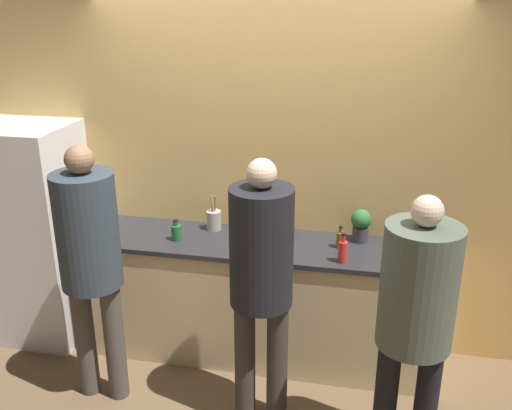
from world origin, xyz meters
TOP-DOWN VIEW (x-y plane):
  - ground_plane at (0.00, 0.00)m, footprint 14.00×14.00m
  - wall_back at (0.00, 0.64)m, footprint 5.20×0.06m
  - counter at (0.00, 0.34)m, footprint 2.55×0.62m
  - refrigerator at (-1.78, 0.30)m, footprint 0.76×0.66m
  - person_left at (-0.95, -0.32)m, footprint 0.38×0.38m
  - person_center at (0.12, -0.31)m, footprint 0.37×0.37m
  - person_right at (0.99, -0.50)m, footprint 0.40×0.40m
  - fruit_bowl at (0.02, 0.45)m, footprint 0.38×0.38m
  - utensil_crock at (-0.39, 0.49)m, footprint 0.11×0.11m
  - bottle_green at (-0.59, 0.25)m, footprint 0.07×0.07m
  - bottle_amber at (0.54, 0.36)m, footprint 0.05×0.05m
  - bottle_red at (0.57, 0.14)m, footprint 0.06×0.06m
  - cup_black at (0.95, 0.44)m, footprint 0.09×0.09m
  - potted_plant at (0.67, 0.49)m, footprint 0.14×0.14m

SIDE VIEW (x-z plane):
  - ground_plane at x=0.00m, z-range 0.00..0.00m
  - counter at x=0.00m, z-range 0.00..0.91m
  - refrigerator at x=-1.78m, z-range 0.00..1.67m
  - fruit_bowl at x=0.02m, z-range 0.89..1.02m
  - cup_black at x=0.95m, z-range 0.91..1.00m
  - bottle_green at x=-0.59m, z-range 0.89..1.05m
  - bottle_amber at x=0.54m, z-range 0.89..1.05m
  - utensil_crock at x=-0.39m, z-range 0.85..1.12m
  - bottle_red at x=0.57m, z-range 0.89..1.09m
  - person_right at x=0.99m, z-range 0.18..1.81m
  - person_center at x=0.12m, z-range 0.18..1.88m
  - potted_plant at x=0.67m, z-range 0.92..1.15m
  - person_left at x=-0.95m, z-range 0.19..1.91m
  - wall_back at x=0.00m, z-range 0.00..2.60m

